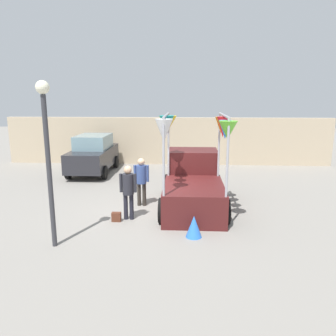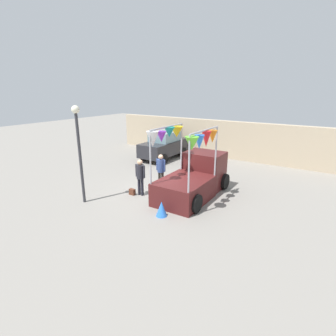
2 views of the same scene
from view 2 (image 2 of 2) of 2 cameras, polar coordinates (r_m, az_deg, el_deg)
The scene contains 9 objects.
ground_plane at distance 12.46m, azimuth -1.27°, elevation -5.39°, with size 60.00×60.00×0.00m, color gray.
vendor_truck at distance 12.09m, azimuth 5.82°, elevation -1.54°, with size 2.46×4.13×3.22m.
parked_car at distance 18.40m, azimuth -0.82°, elevation 5.05°, with size 1.88×4.00×1.88m.
person_customer at distance 11.92m, azimuth -6.06°, elevation -1.29°, with size 0.53×0.34×1.70m.
person_vendor at distance 12.80m, azimuth -1.57°, elevation 0.05°, with size 0.53×0.34×1.68m.
handbag at distance 12.30m, azimuth -7.79°, elevation -5.17°, with size 0.28×0.16×0.28m, color #592D1E.
street_lamp at distance 11.29m, azimuth -18.88°, elevation 5.45°, with size 0.32×0.32×4.10m.
brick_boundary_wall at distance 18.89m, azimuth 12.34°, elevation 6.07°, with size 18.00×0.36×2.60m, color tan.
folded_kite_bundle_azure at distance 10.18m, azimuth -1.42°, elevation -8.88°, with size 0.44×0.44×0.60m, color blue.
Camera 2 is at (6.51, -9.52, 4.73)m, focal length 28.00 mm.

